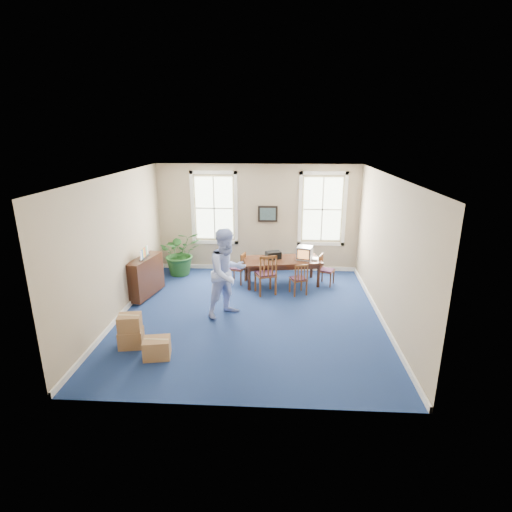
# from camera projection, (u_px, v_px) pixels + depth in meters

# --- Properties ---
(floor) EXTENTS (6.50, 6.50, 0.00)m
(floor) POSITION_uv_depth(u_px,v_px,m) (250.00, 315.00, 9.30)
(floor) COLOR navy
(floor) RESTS_ON ground
(ceiling) EXTENTS (6.50, 6.50, 0.00)m
(ceiling) POSITION_uv_depth(u_px,v_px,m) (250.00, 176.00, 8.35)
(ceiling) COLOR white
(ceiling) RESTS_ON ground
(wall_back) EXTENTS (6.50, 0.00, 6.50)m
(wall_back) POSITION_uv_depth(u_px,v_px,m) (258.00, 218.00, 11.92)
(wall_back) COLOR tan
(wall_back) RESTS_ON ground
(wall_front) EXTENTS (6.50, 0.00, 6.50)m
(wall_front) POSITION_uv_depth(u_px,v_px,m) (234.00, 312.00, 5.73)
(wall_front) COLOR tan
(wall_front) RESTS_ON ground
(wall_left) EXTENTS (0.00, 6.50, 6.50)m
(wall_left) POSITION_uv_depth(u_px,v_px,m) (117.00, 247.00, 8.99)
(wall_left) COLOR tan
(wall_left) RESTS_ON ground
(wall_right) EXTENTS (0.00, 6.50, 6.50)m
(wall_right) POSITION_uv_depth(u_px,v_px,m) (388.00, 251.00, 8.66)
(wall_right) COLOR tan
(wall_right) RESTS_ON ground
(baseboard_back) EXTENTS (6.00, 0.04, 0.12)m
(baseboard_back) POSITION_uv_depth(u_px,v_px,m) (258.00, 267.00, 12.35)
(baseboard_back) COLOR white
(baseboard_back) RESTS_ON ground
(baseboard_left) EXTENTS (0.04, 6.50, 0.12)m
(baseboard_left) POSITION_uv_depth(u_px,v_px,m) (125.00, 309.00, 9.45)
(baseboard_left) COLOR white
(baseboard_left) RESTS_ON ground
(baseboard_right) EXTENTS (0.04, 6.50, 0.12)m
(baseboard_right) POSITION_uv_depth(u_px,v_px,m) (380.00, 316.00, 9.12)
(baseboard_right) COLOR white
(baseboard_right) RESTS_ON ground
(window_left) EXTENTS (1.40, 0.12, 2.20)m
(window_left) POSITION_uv_depth(u_px,v_px,m) (214.00, 208.00, 11.88)
(window_left) COLOR white
(window_left) RESTS_ON ground
(window_right) EXTENTS (1.40, 0.12, 2.20)m
(window_right) POSITION_uv_depth(u_px,v_px,m) (322.00, 209.00, 11.71)
(window_right) COLOR white
(window_right) RESTS_ON ground
(wall_picture) EXTENTS (0.58, 0.06, 0.48)m
(wall_picture) POSITION_uv_depth(u_px,v_px,m) (268.00, 214.00, 11.81)
(wall_picture) COLOR black
(wall_picture) RESTS_ON ground
(conference_table) EXTENTS (2.24, 1.32, 0.72)m
(conference_table) POSITION_uv_depth(u_px,v_px,m) (282.00, 271.00, 11.10)
(conference_table) COLOR #3D1F12
(conference_table) RESTS_ON ground
(crt_tv) EXTENTS (0.49, 0.52, 0.36)m
(crt_tv) POSITION_uv_depth(u_px,v_px,m) (305.00, 253.00, 10.95)
(crt_tv) COLOR #B7B7BC
(crt_tv) RESTS_ON conference_table
(game_console) EXTENTS (0.19, 0.23, 0.05)m
(game_console) POSITION_uv_depth(u_px,v_px,m) (315.00, 259.00, 10.94)
(game_console) COLOR white
(game_console) RESTS_ON conference_table
(equipment_bag) EXTENTS (0.47, 0.39, 0.20)m
(equipment_bag) POSITION_uv_depth(u_px,v_px,m) (273.00, 255.00, 11.03)
(equipment_bag) COLOR black
(equipment_bag) RESTS_ON conference_table
(chair_near_left) EXTENTS (0.63, 0.63, 1.09)m
(chair_near_left) POSITION_uv_depth(u_px,v_px,m) (265.00, 274.00, 10.39)
(chair_near_left) COLOR brown
(chair_near_left) RESTS_ON ground
(chair_near_right) EXTENTS (0.50, 0.50, 0.86)m
(chair_near_right) POSITION_uv_depth(u_px,v_px,m) (298.00, 278.00, 10.38)
(chair_near_right) COLOR brown
(chair_near_right) RESTS_ON ground
(chair_end_left) EXTENTS (0.49, 0.49, 0.88)m
(chair_end_left) POSITION_uv_depth(u_px,v_px,m) (237.00, 268.00, 11.15)
(chair_end_left) COLOR brown
(chair_end_left) RESTS_ON ground
(chair_end_right) EXTENTS (0.50, 0.50, 0.85)m
(chair_end_right) POSITION_uv_depth(u_px,v_px,m) (327.00, 270.00, 11.02)
(chair_end_right) COLOR brown
(chair_end_right) RESTS_ON ground
(man) EXTENTS (1.26, 1.26, 2.05)m
(man) POSITION_uv_depth(u_px,v_px,m) (227.00, 273.00, 9.01)
(man) COLOR #AABDFC
(man) RESTS_ON ground
(credenza) EXTENTS (0.62, 1.31, 0.99)m
(credenza) POSITION_uv_depth(u_px,v_px,m) (146.00, 278.00, 10.20)
(credenza) COLOR #3D1F12
(credenza) RESTS_ON ground
(brochure_rack) EXTENTS (0.19, 0.62, 0.27)m
(brochure_rack) POSITION_uv_depth(u_px,v_px,m) (144.00, 255.00, 10.01)
(brochure_rack) COLOR #99999E
(brochure_rack) RESTS_ON credenza
(potted_plant) EXTENTS (1.51, 1.43, 1.33)m
(potted_plant) POSITION_uv_depth(u_px,v_px,m) (181.00, 253.00, 11.76)
(potted_plant) COLOR #1E4D1D
(potted_plant) RESTS_ON ground
(cardboard_boxes) EXTENTS (1.43, 1.43, 0.71)m
(cardboard_boxes) POSITION_uv_depth(u_px,v_px,m) (141.00, 328.00, 7.91)
(cardboard_boxes) COLOR #A27347
(cardboard_boxes) RESTS_ON ground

